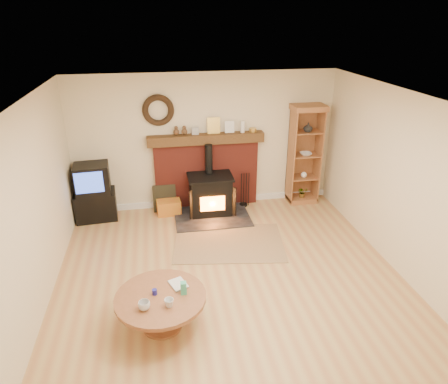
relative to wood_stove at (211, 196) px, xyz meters
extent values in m
plane|color=#B27A4A|center=(-0.02, -2.28, -0.38)|extent=(5.50, 5.50, 0.00)
cube|color=beige|center=(-0.02, 0.47, 0.92)|extent=(5.00, 0.02, 2.60)
cube|color=beige|center=(-0.02, -5.03, 0.92)|extent=(5.00, 0.02, 2.60)
cube|color=beige|center=(-2.52, -2.28, 0.92)|extent=(0.02, 5.50, 2.60)
cube|color=beige|center=(2.48, -2.28, 0.92)|extent=(0.02, 5.50, 2.60)
cube|color=white|center=(-0.02, -2.28, 2.22)|extent=(5.00, 5.50, 0.02)
cube|color=white|center=(-0.02, 0.45, -0.32)|extent=(5.00, 0.04, 0.12)
torus|color=black|center=(-0.87, 0.41, 1.57)|extent=(0.57, 0.11, 0.57)
cube|color=maroon|center=(-0.02, 0.40, 0.27)|extent=(2.00, 0.15, 1.30)
cube|color=#382211|center=(-0.02, 0.36, 1.01)|extent=(2.20, 0.22, 0.18)
cube|color=#999999|center=(-0.22, 0.37, 1.17)|extent=(0.13, 0.05, 0.14)
cube|color=gold|center=(0.13, 0.39, 1.25)|extent=(0.24, 0.06, 0.30)
cube|color=white|center=(0.43, 0.39, 1.21)|extent=(0.18, 0.05, 0.22)
cylinder|color=white|center=(0.68, 0.37, 1.21)|extent=(0.08, 0.08, 0.22)
cylinder|color=gold|center=(0.88, 0.37, 1.14)|extent=(0.14, 0.14, 0.07)
cube|color=black|center=(0.00, -0.18, -0.36)|extent=(1.40, 1.00, 0.03)
cube|color=black|center=(0.00, 0.02, 0.00)|extent=(0.76, 0.54, 0.70)
cube|color=black|center=(0.00, 0.02, 0.37)|extent=(0.83, 0.59, 0.04)
cylinder|color=black|center=(0.00, 0.17, 0.67)|extent=(0.14, 0.14, 0.56)
cube|color=orange|center=(0.00, -0.26, -0.05)|extent=(0.45, 0.02, 0.28)
cube|color=black|center=(-0.35, -0.20, -0.02)|extent=(0.18, 0.24, 0.56)
cube|color=black|center=(0.35, -0.20, -0.02)|extent=(0.18, 0.24, 0.56)
cube|color=brown|center=(0.14, -1.13, -0.37)|extent=(1.98, 1.50, 0.01)
cube|color=black|center=(-2.14, 0.19, -0.11)|extent=(0.77, 0.56, 0.54)
cube|color=black|center=(-2.14, 0.19, 0.43)|extent=(0.64, 0.55, 0.54)
cube|color=blue|center=(-2.16, -0.07, 0.45)|extent=(0.48, 0.05, 0.39)
cube|color=brown|center=(1.92, 0.25, -0.33)|extent=(0.58, 0.42, 0.10)
cube|color=brown|center=(1.92, 0.45, 0.59)|extent=(0.58, 0.02, 1.83)
cube|color=brown|center=(1.64, 0.25, 0.59)|extent=(0.02, 0.42, 1.83)
cube|color=brown|center=(2.19, 0.25, 0.59)|extent=(0.02, 0.42, 1.83)
cube|color=brown|center=(1.92, 0.25, 1.55)|extent=(0.64, 0.46, 0.10)
cube|color=brown|center=(1.92, 0.25, 0.14)|extent=(0.54, 0.38, 0.02)
cube|color=brown|center=(1.92, 0.25, 0.61)|extent=(0.54, 0.38, 0.02)
cube|color=brown|center=(1.92, 0.25, 1.09)|extent=(0.54, 0.38, 0.02)
imported|color=white|center=(1.92, 0.20, 1.18)|extent=(0.17, 0.17, 0.18)
imported|color=white|center=(1.92, 0.20, 0.65)|extent=(0.23, 0.23, 0.06)
sphere|color=white|center=(1.92, 0.20, 0.21)|extent=(0.12, 0.12, 0.12)
imported|color=#40A985|center=(1.92, 0.20, -0.17)|extent=(0.20, 0.17, 0.22)
cube|color=yellow|center=(-0.80, 0.12, -0.24)|extent=(0.46, 0.31, 0.28)
cube|color=black|center=(-0.86, 0.27, -0.11)|extent=(0.44, 0.12, 0.53)
cylinder|color=black|center=(0.70, 0.22, -0.36)|extent=(0.16, 0.16, 0.04)
cylinder|color=black|center=(0.65, 0.22, -0.03)|extent=(0.02, 0.02, 0.70)
cylinder|color=black|center=(0.70, 0.22, -0.03)|extent=(0.02, 0.02, 0.70)
cylinder|color=black|center=(0.75, 0.22, -0.03)|extent=(0.02, 0.02, 0.70)
cylinder|color=black|center=(0.80, 0.22, -0.03)|extent=(0.02, 0.02, 0.70)
cylinder|color=brown|center=(-1.03, -2.91, -0.36)|extent=(0.48, 0.48, 0.03)
cylinder|color=brown|center=(-1.03, -2.91, -0.16)|extent=(0.18, 0.18, 0.39)
cylinder|color=brown|center=(-1.03, -2.91, 0.06)|extent=(1.10, 1.10, 0.05)
imported|color=white|center=(-1.21, -3.12, 0.14)|extent=(0.14, 0.14, 0.11)
imported|color=white|center=(-0.93, -3.12, 0.14)|extent=(0.11, 0.11, 0.10)
imported|color=#4C331E|center=(-0.89, -2.77, 0.10)|extent=(0.18, 0.25, 0.02)
cylinder|color=navy|center=(-1.09, -2.87, 0.12)|extent=(0.06, 0.06, 0.07)
cube|color=#40A985|center=(-0.75, -2.91, 0.17)|extent=(0.07, 0.07, 0.16)
camera|label=1|loc=(-0.94, -6.81, 3.17)|focal=32.00mm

